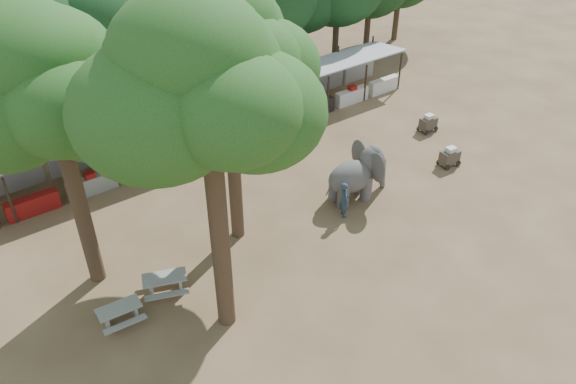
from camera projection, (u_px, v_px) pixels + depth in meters
ground at (383, 283)px, 22.31m from camera, size 100.00×100.00×0.00m
vendor_stalls at (207, 124)px, 30.77m from camera, size 28.00×2.99×2.80m
yard_tree_left at (43, 88)px, 17.93m from camera, size 7.10×6.90×11.02m
yard_tree_center at (199, 88)px, 15.50m from camera, size 7.10×6.90×12.04m
yard_tree_back at (220, 47)px, 19.98m from camera, size 7.10×6.90×11.36m
backdrop_trees at (156, 21)px, 31.70m from camera, size 46.46×5.95×8.33m
elephant at (358, 174)px, 26.44m from camera, size 3.43×2.60×2.59m
handler at (344, 200)px, 25.42m from camera, size 0.66×0.77×1.79m
picnic_table_near at (120, 313)px, 20.33m from camera, size 1.65×1.51×0.78m
picnic_table_far at (165, 282)px, 21.55m from camera, size 2.10×2.00×0.83m
cart_front at (450, 157)px, 29.20m from camera, size 1.16×0.83×1.07m
cart_back at (428, 123)px, 32.27m from camera, size 1.08×0.72×1.04m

